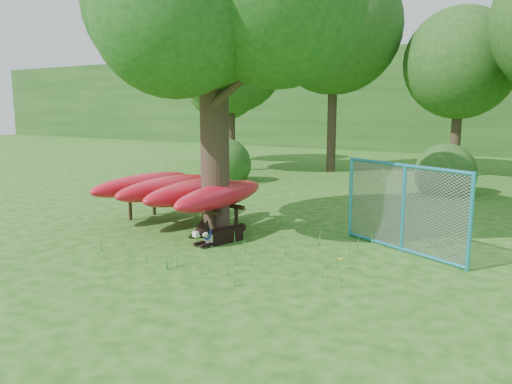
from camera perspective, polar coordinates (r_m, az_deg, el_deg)
The scene contains 13 objects.
ground at distance 8.62m, azimuth -5.41°, elevation -7.59°, with size 80.00×80.00×0.00m, color #1E5210.
wooden_post at distance 11.15m, azimuth -4.18°, elevation 0.27°, with size 0.38×0.13×1.39m.
kayak_rack at distance 10.92m, azimuth -8.67°, elevation 0.30°, with size 3.24×3.30×1.04m.
husky_dog at distance 9.47m, azimuth -4.50°, elevation -4.82°, with size 0.53×1.16×0.53m.
fence_section at distance 9.20m, azimuth 16.47°, elevation -1.76°, with size 2.49×1.19×2.64m.
wildflower_clump at distance 8.07m, azimuth 9.56°, elevation -7.67°, with size 0.09×0.08×0.20m.
bg_tree_a at distance 20.24m, azimuth -2.98°, elevation 15.12°, with size 4.40×4.40×6.70m.
bg_tree_b at distance 20.42m, azimuth 8.93°, elevation 18.15°, with size 5.20×5.20×8.22m.
bg_tree_c at distance 19.90m, azimuth 22.34°, elevation 13.43°, with size 4.00×4.00×6.12m.
bg_tree_f at distance 24.07m, azimuth -3.77°, elevation 12.44°, with size 3.60×3.60×5.55m.
shrub_left at distance 17.43m, azimuth -3.52°, elevation 1.22°, with size 1.80×1.80×1.80m, color #1F4C18.
shrub_mid at distance 16.02m, azimuth 20.69°, elevation -0.14°, with size 1.80×1.80×1.80m, color #1F4C18.
wooded_hillside at distance 34.89m, azimuth 24.08°, elevation 9.56°, with size 80.00×12.00×6.00m, color #1F4C18.
Camera 1 is at (5.03, -6.52, 2.55)m, focal length 35.00 mm.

